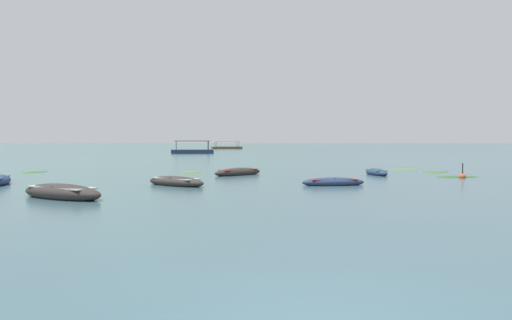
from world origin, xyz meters
TOP-DOWN VIEW (x-y plane):
  - ground_plane at (0.00, 1500.00)m, footprint 6000.00×6000.00m
  - mountain_2 at (-298.34, 2360.35)m, footprint 2307.93×2307.93m
  - rowboat_1 at (4.73, 17.57)m, footprint 3.13×1.07m
  - rowboat_3 at (-6.75, 13.25)m, footprint 4.02×3.50m
  - rowboat_4 at (0.59, 25.36)m, footprint 3.63×3.34m
  - rowboat_5 at (9.41, 24.72)m, footprint 0.96×3.05m
  - rowboat_6 at (-2.86, 18.27)m, footprint 3.40×3.34m
  - ferry_0 at (4.33, 143.55)m, footprint 9.52×4.76m
  - ferry_1 at (-4.19, 83.83)m, footprint 7.72×3.00m
  - mooring_buoy at (13.45, 21.51)m, footprint 0.37×0.37m
  - weed_patch_0 at (13.54, 22.29)m, footprint 2.82×1.58m
  - weed_patch_2 at (-2.47, 28.41)m, footprint 2.06×1.78m
  - weed_patch_3 at (-13.33, 29.80)m, footprint 1.94×2.68m
  - weed_patch_4 at (14.52, 27.00)m, footprint 2.89×2.63m
  - weed_patch_5 at (13.55, 30.12)m, footprint 2.74×2.73m

SIDE VIEW (x-z plane):
  - ground_plane at x=0.00m, z-range 0.00..0.00m
  - weed_patch_0 at x=13.54m, z-range -0.07..0.07m
  - weed_patch_2 at x=-2.47m, z-range -0.07..0.07m
  - weed_patch_3 at x=-13.33m, z-range -0.07..0.07m
  - weed_patch_4 at x=14.52m, z-range -0.07..0.07m
  - weed_patch_5 at x=13.55m, z-range -0.07..0.07m
  - mooring_buoy at x=13.45m, z-range -0.40..0.59m
  - rowboat_1 at x=4.73m, z-range -0.09..0.39m
  - rowboat_5 at x=9.41m, z-range -0.09..0.42m
  - rowboat_6 at x=-2.86m, z-range -0.10..0.46m
  - rowboat_4 at x=0.59m, z-range -0.11..0.47m
  - rowboat_3 at x=-6.75m, z-range -0.13..0.55m
  - ferry_0 at x=4.33m, z-range -0.82..1.71m
  - ferry_1 at x=-4.19m, z-range -0.82..1.72m
  - mountain_2 at x=-298.34m, z-range 0.00..615.83m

